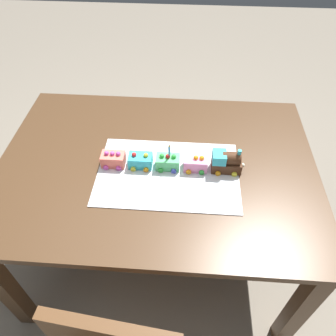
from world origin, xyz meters
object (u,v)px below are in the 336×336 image
object	(u,v)px
cake_car_gondola_mint_green	(168,162)
cake_car_hopper_coral	(113,159)
dining_table	(157,179)
cake_car_tanker_bubblegum	(196,163)
cake_locomotive	(226,162)
cake_car_caboose_turquoise	(140,161)
birthday_candle	(169,150)

from	to	relation	value
cake_car_gondola_mint_green	cake_car_hopper_coral	distance (m)	0.24
dining_table	cake_car_tanker_bubblegum	world-z (taller)	cake_car_tanker_bubblegum
cake_car_tanker_bubblegum	cake_car_hopper_coral	size ratio (longest dim) A/B	1.00
cake_locomotive	cake_car_tanker_bubblegum	world-z (taller)	cake_locomotive
cake_car_caboose_turquoise	cake_car_hopper_coral	bearing A→B (deg)	0.00
dining_table	cake_car_caboose_turquoise	xyz separation A→B (m)	(0.07, 0.02, 0.14)
cake_car_tanker_bubblegum	cake_car_gondola_mint_green	bearing A→B (deg)	0.00
dining_table	cake_car_caboose_turquoise	world-z (taller)	cake_car_caboose_turquoise
dining_table	birthday_candle	world-z (taller)	birthday_candle
dining_table	cake_car_gondola_mint_green	bearing A→B (deg)	156.31
cake_locomotive	cake_car_hopper_coral	distance (m)	0.48
cake_car_tanker_bubblegum	birthday_candle	bearing A→B (deg)	-0.00
cake_locomotive	cake_car_hopper_coral	world-z (taller)	cake_locomotive
cake_locomotive	dining_table	bearing A→B (deg)	-4.35
cake_car_tanker_bubblegum	cake_car_gondola_mint_green	xyz separation A→B (m)	(0.12, 0.00, 0.00)
cake_car_hopper_coral	birthday_candle	distance (m)	0.25
dining_table	birthday_candle	distance (m)	0.22
cake_car_gondola_mint_green	birthday_candle	xyz separation A→B (m)	(-0.01, -0.00, 0.07)
cake_car_caboose_turquoise	dining_table	bearing A→B (deg)	-161.08
cake_locomotive	cake_car_hopper_coral	xyz separation A→B (m)	(0.48, 0.00, -0.02)
cake_locomotive	cake_car_tanker_bubblegum	bearing A→B (deg)	0.00
cake_locomotive	cake_car_caboose_turquoise	size ratio (longest dim) A/B	1.40
cake_locomotive	cake_car_gondola_mint_green	bearing A→B (deg)	0.00
cake_car_hopper_coral	birthday_candle	bearing A→B (deg)	-180.00
dining_table	cake_car_gondola_mint_green	xyz separation A→B (m)	(-0.05, 0.02, 0.14)
cake_car_gondola_mint_green	cake_car_caboose_turquoise	bearing A→B (deg)	0.00
cake_car_hopper_coral	birthday_candle	xyz separation A→B (m)	(-0.24, -0.00, 0.07)
cake_car_caboose_turquoise	birthday_candle	xyz separation A→B (m)	(-0.12, -0.00, 0.07)
cake_car_tanker_bubblegum	cake_car_caboose_turquoise	size ratio (longest dim) A/B	1.00
dining_table	cake_car_gondola_mint_green	world-z (taller)	cake_car_gondola_mint_green
cake_car_tanker_bubblegum	birthday_candle	distance (m)	0.13
cake_locomotive	birthday_candle	distance (m)	0.25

